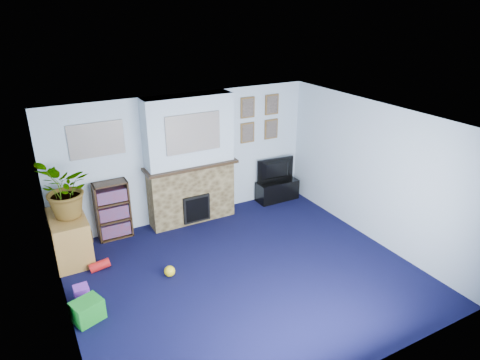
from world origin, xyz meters
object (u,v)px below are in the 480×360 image
tv_stand (277,190)px  television (277,170)px  bookshelf (113,211)px  sideboard (70,239)px

tv_stand → television: 0.43m
television → bookshelf: 3.38m
tv_stand → sideboard: size_ratio=0.90×
tv_stand → television: bearing=90.0°
television → sideboard: 4.17m
tv_stand → television: size_ratio=1.07×
sideboard → tv_stand: bearing=3.9°
television → sideboard: (-4.15, -0.30, -0.30)m
bookshelf → sideboard: 0.87m
tv_stand → television: television is taller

